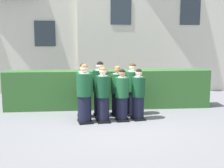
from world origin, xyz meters
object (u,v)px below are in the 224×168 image
(student_rear_row_1, at_px, (100,90))
(student_rear_row_2, at_px, (117,92))
(student_rear_row_0, at_px, (83,92))
(student_rear_row_3, at_px, (132,90))
(student_front_row_2, at_px, (122,96))
(student_front_row_1, at_px, (103,96))
(student_front_row_0, at_px, (85,95))
(student_front_row_3, at_px, (138,96))

(student_rear_row_1, xyz_separation_m, student_rear_row_2, (0.54, 0.10, -0.07))
(student_rear_row_0, distance_m, student_rear_row_2, 1.06)
(student_rear_row_3, bearing_deg, student_front_row_2, -123.63)
(student_front_row_1, bearing_deg, student_rear_row_3, 35.51)
(student_front_row_0, height_order, student_rear_row_3, student_front_row_0)
(student_front_row_2, bearing_deg, student_rear_row_3, 56.37)
(student_front_row_0, relative_size, student_front_row_3, 1.11)
(student_rear_row_1, bearing_deg, student_rear_row_3, 6.57)
(student_front_row_1, height_order, student_front_row_3, student_front_row_1)
(student_front_row_2, bearing_deg, student_front_row_3, 8.10)
(student_front_row_3, distance_m, student_rear_row_3, 0.55)
(student_rear_row_1, distance_m, student_rear_row_2, 0.55)
(student_front_row_0, relative_size, student_front_row_1, 1.06)
(student_rear_row_2, bearing_deg, student_front_row_3, -42.25)
(student_front_row_1, height_order, student_rear_row_3, student_rear_row_3)
(student_rear_row_0, bearing_deg, student_rear_row_2, 7.82)
(student_front_row_2, relative_size, student_front_row_3, 1.00)
(student_front_row_1, xyz_separation_m, student_front_row_3, (1.05, 0.15, -0.04))
(student_front_row_1, distance_m, student_rear_row_0, 0.77)
(student_rear_row_2, relative_size, student_rear_row_3, 0.95)
(student_rear_row_2, bearing_deg, student_front_row_0, -145.64)
(student_rear_row_3, bearing_deg, student_front_row_0, -154.51)
(student_front_row_0, bearing_deg, student_front_row_2, 5.34)
(student_rear_row_2, distance_m, student_rear_row_3, 0.48)
(student_front_row_1, xyz_separation_m, student_rear_row_0, (-0.57, 0.52, 0.03))
(student_front_row_0, distance_m, student_rear_row_3, 1.65)
(student_rear_row_0, height_order, student_rear_row_2, student_rear_row_0)
(student_front_row_1, xyz_separation_m, student_rear_row_2, (0.48, 0.67, -0.02))
(student_front_row_3, bearing_deg, student_rear_row_2, 137.75)
(student_front_row_0, bearing_deg, student_rear_row_2, 34.36)
(student_front_row_0, height_order, student_rear_row_2, student_front_row_0)
(student_front_row_1, distance_m, student_front_row_3, 1.06)
(student_rear_row_1, bearing_deg, student_front_row_2, -38.65)
(student_front_row_2, relative_size, student_rear_row_0, 0.92)
(student_front_row_0, relative_size, student_rear_row_3, 1.03)
(student_rear_row_1, distance_m, student_rear_row_3, 1.03)
(student_front_row_2, bearing_deg, student_rear_row_2, 97.23)
(student_rear_row_2, bearing_deg, student_rear_row_1, -169.77)
(student_front_row_2, xyz_separation_m, student_rear_row_0, (-1.12, 0.44, 0.06))
(student_front_row_1, distance_m, student_rear_row_2, 0.82)
(student_front_row_2, bearing_deg, student_front_row_0, -174.66)
(student_front_row_2, distance_m, student_rear_row_3, 0.73)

